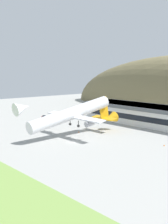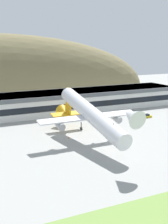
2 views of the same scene
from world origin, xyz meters
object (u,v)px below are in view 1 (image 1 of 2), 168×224
object	(u,v)px
service_car_3	(45,117)
traffic_cone_1	(164,145)
traffic_cone_0	(79,132)
cargo_airplane	(72,114)

from	to	relation	value
service_car_3	traffic_cone_1	xyz separation A→B (m)	(81.68, -1.65, -0.30)
traffic_cone_0	traffic_cone_1	size ratio (longest dim) A/B	1.00
service_car_3	traffic_cone_1	bearing A→B (deg)	-1.16
cargo_airplane	traffic_cone_0	xyz separation A→B (m)	(-4.60, 6.99, -8.98)
cargo_airplane	traffic_cone_1	bearing A→B (deg)	24.98
cargo_airplane	traffic_cone_0	bearing A→B (deg)	123.34
service_car_3	traffic_cone_0	size ratio (longest dim) A/B	7.43
cargo_airplane	traffic_cone_1	world-z (taller)	cargo_airplane
traffic_cone_0	traffic_cone_1	world-z (taller)	same
cargo_airplane	service_car_3	xyz separation A→B (m)	(-47.95, 17.36, -8.67)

